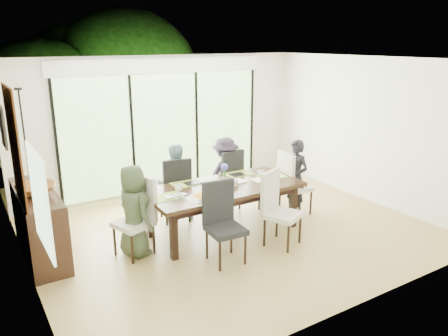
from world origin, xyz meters
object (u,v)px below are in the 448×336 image
person_left_end (134,211)px  cup_c (261,173)px  chair_far_left (174,188)px  chair_right_end (296,183)px  chair_near_left (226,224)px  person_right_end (295,177)px  chair_near_right (283,209)px  sideboard (39,224)px  laptop (177,197)px  chair_left_end (133,218)px  cup_b (235,183)px  table_top (223,188)px  chair_far_right (225,179)px  person_far_left (175,183)px  bowl (36,189)px  vase (224,181)px  cup_a (179,188)px  person_far_right (225,174)px

person_left_end → cup_c: person_left_end is taller
chair_far_left → chair_right_end: bearing=167.1°
chair_far_left → chair_near_left: bearing=99.0°
person_left_end → person_right_end: (2.96, 0.00, 0.00)m
chair_near_right → sideboard: (-3.14, 1.56, -0.08)m
chair_far_left → laptop: 1.05m
chair_left_end → chair_near_left: same height
chair_left_end → person_right_end: 2.98m
laptop → chair_far_left: bearing=66.0°
person_left_end → cup_b: size_ratio=12.90×
chair_right_end → table_top: bearing=96.5°
cup_b → person_left_end: bearing=176.5°
laptop → sideboard: (-1.79, 0.79, -0.30)m
chair_far_right → person_right_end: size_ratio=0.85×
chair_near_left → chair_near_right: (1.00, 0.00, 0.00)m
chair_near_left → cup_c: size_ratio=8.87×
person_far_left → sideboard: (-2.19, -0.14, -0.18)m
chair_left_end → chair_far_right: size_ratio=1.00×
table_top → bowl: 2.71m
chair_far_left → table_top: bearing=128.6°
sideboard → bowl: bowl is taller
cup_b → cup_c: 0.68m
person_far_left → cup_b: size_ratio=12.90×
chair_left_end → chair_far_left: same height
vase → cup_a: (-0.75, 0.10, -0.01)m
chair_left_end → cup_b: chair_left_end is taller
chair_far_right → bowl: size_ratio=2.21×
chair_left_end → person_far_right: size_ratio=0.85×
person_left_end → person_far_left: (1.03, 0.83, 0.00)m
chair_right_end → cup_c: bearing=88.4°
chair_near_right → bowl: chair_near_right is taller
laptop → cup_a: size_ratio=2.66×
chair_far_left → person_left_end: (-1.03, -0.85, 0.10)m
chair_right_end → vase: bearing=94.6°
chair_left_end → cup_b: size_ratio=11.00×
person_far_left → person_far_right: bearing=-178.4°
chair_far_right → person_far_left: (-1.00, -0.02, 0.10)m
chair_far_left → chair_far_right: same height
person_right_end → cup_c: size_ratio=10.40×
laptop → cup_a: bearing=57.9°
chair_left_end → chair_near_left: 1.33m
person_far_right → vase: bearing=56.5°
person_far_right → sideboard: size_ratio=0.77×
cup_a → cup_c: size_ratio=1.00×
chair_far_left → cup_c: bearing=159.7°
person_far_left → bowl: person_far_left is taller
vase → table_top: bearing=-135.0°
chair_near_left → person_left_end: (-0.98, 0.87, 0.10)m
cup_a → cup_c: bearing=-1.9°
chair_near_right → person_far_left: bearing=95.4°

